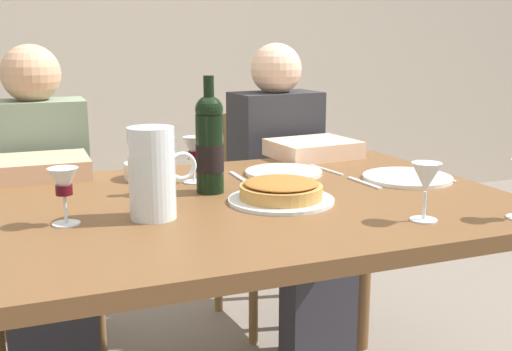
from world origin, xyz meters
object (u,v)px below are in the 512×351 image
dining_table (231,234)px  dinner_plate_left_setting (284,172)px  salad_bowl (147,169)px  water_pitcher (153,178)px  dinner_plate_right_setting (407,178)px  wine_glass_left_diner (426,180)px  wine_glass_right_diner (64,185)px  diner_right (290,186)px  baked_tart (281,192)px  wine_bottle (210,144)px  wine_glass_centre (193,151)px  chair_left (42,223)px  chair_right (262,202)px  diner_left (42,208)px

dining_table → dinner_plate_left_setting: bearing=42.8°
dining_table → salad_bowl: bearing=114.1°
dining_table → water_pitcher: bearing=-159.0°
dinner_plate_right_setting → wine_glass_left_diner: bearing=-119.8°
wine_glass_right_diner → diner_right: size_ratio=0.12×
dinner_plate_left_setting → dinner_plate_right_setting: 0.38m
water_pitcher → baked_tart: 0.35m
wine_bottle → wine_glass_centre: bearing=94.3°
chair_left → diner_right: 0.95m
salad_bowl → dinner_plate_right_setting: bearing=-22.5°
wine_glass_left_diner → salad_bowl: bearing=127.0°
dining_table → wine_glass_left_diner: bearing=-43.3°
dinner_plate_left_setting → chair_right: size_ratio=0.28×
dinner_plate_left_setting → diner_right: (0.20, 0.39, -0.15)m
dinner_plate_left_setting → dinner_plate_right_setting: (0.32, -0.21, 0.00)m
wine_bottle → chair_right: bearing=58.6°
diner_left → water_pitcher: bearing=107.8°
diner_right → wine_glass_right_diner: bearing=32.6°
dinner_plate_right_setting → chair_right: (-0.14, 0.83, -0.27)m
salad_bowl → wine_glass_centre: 0.17m
dinner_plate_right_setting → diner_left: diner_left is taller
wine_glass_left_diner → chair_left: 1.52m
water_pitcher → diner_right: bearing=46.3°
chair_left → chair_right: (0.89, -0.02, 0.00)m
wine_glass_centre → chair_left: wine_glass_centre is taller
dinner_plate_right_setting → baked_tart: bearing=-168.0°
chair_right → wine_bottle: bearing=53.0°
dinner_plate_left_setting → wine_glass_left_diner: bearing=-80.1°
dining_table → chair_right: bearing=63.0°
baked_tart → salad_bowl: size_ratio=2.04×
wine_glass_left_diner → dinner_plate_right_setting: size_ratio=0.52×
water_pitcher → chair_right: bearing=55.1°
wine_bottle → water_pitcher: size_ratio=1.47×
chair_left → chair_right: size_ratio=1.00×
wine_glass_centre → diner_right: 0.68m
salad_bowl → diner_left: size_ratio=0.12×
water_pitcher → dinner_plate_left_setting: (0.49, 0.33, -0.09)m
wine_glass_right_diner → dinner_plate_right_setting: (1.01, 0.10, -0.09)m
wine_glass_centre → baked_tart: bearing=-62.9°
water_pitcher → wine_glass_left_diner: 0.64m
baked_tart → chair_left: 1.14m
dining_table → diner_left: (-0.45, 0.65, -0.05)m
dinner_plate_right_setting → diner_left: 1.21m
baked_tart → dinner_plate_right_setting: baked_tart is taller
baked_tart → wine_glass_centre: wine_glass_centre is taller
wine_glass_left_diner → wine_glass_right_diner: size_ratio=1.04×
dining_table → baked_tart: size_ratio=5.37×
chair_right → wine_glass_right_diner: bearing=41.5°
wine_bottle → salad_bowl: 0.29m
baked_tart → dining_table: bearing=152.4°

